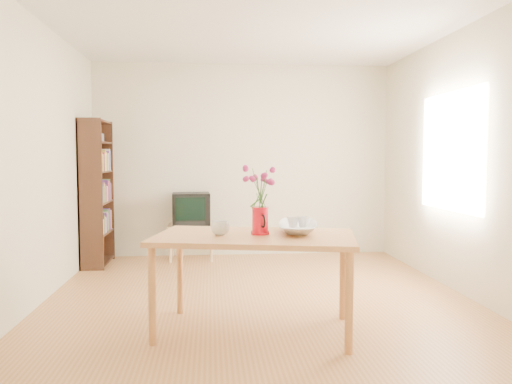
{
  "coord_description": "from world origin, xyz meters",
  "views": [
    {
      "loc": [
        -0.44,
        -4.56,
        1.34
      ],
      "look_at": [
        0.0,
        0.3,
        1.0
      ],
      "focal_mm": 35.0,
      "sensor_mm": 36.0,
      "label": 1
    }
  ],
  "objects": [
    {
      "name": "room",
      "position": [
        0.03,
        0.0,
        1.3
      ],
      "size": [
        4.5,
        4.5,
        4.5
      ],
      "color": "#9F6938",
      "rests_on": "ground"
    },
    {
      "name": "table",
      "position": [
        -0.11,
        -0.8,
        0.67
      ],
      "size": [
        1.65,
        1.15,
        0.75
      ],
      "rotation": [
        0.0,
        0.0,
        -0.21
      ],
      "color": "#B4733D",
      "rests_on": "ground"
    },
    {
      "name": "tv_stand",
      "position": [
        -0.7,
        1.97,
        0.39
      ],
      "size": [
        0.6,
        0.45,
        0.46
      ],
      "color": "tan",
      "rests_on": "ground"
    },
    {
      "name": "bookshelf",
      "position": [
        -1.85,
        1.75,
        0.84
      ],
      "size": [
        0.28,
        0.7,
        1.8
      ],
      "color": "black",
      "rests_on": "ground"
    },
    {
      "name": "pitcher",
      "position": [
        -0.07,
        -0.78,
        0.85
      ],
      "size": [
        0.14,
        0.22,
        0.21
      ],
      "rotation": [
        0.0,
        0.0,
        0.2
      ],
      "color": "red",
      "rests_on": "table"
    },
    {
      "name": "flowers",
      "position": [
        -0.07,
        -0.78,
        1.12
      ],
      "size": [
        0.24,
        0.24,
        0.34
      ],
      "primitive_type": null,
      "color": "#C22D74",
      "rests_on": "pitcher"
    },
    {
      "name": "mug",
      "position": [
        -0.37,
        -0.8,
        0.8
      ],
      "size": [
        0.16,
        0.16,
        0.11
      ],
      "primitive_type": "imported",
      "rotation": [
        0.0,
        0.0,
        3.33
      ],
      "color": "white",
      "rests_on": "table"
    },
    {
      "name": "bowl",
      "position": [
        0.24,
        -0.68,
        0.96
      ],
      "size": [
        0.53,
        0.53,
        0.43
      ],
      "primitive_type": "imported",
      "rotation": [
        0.0,
        0.0,
        -0.18
      ],
      "color": "white",
      "rests_on": "table"
    },
    {
      "name": "teacup_a",
      "position": [
        0.2,
        -0.68,
        0.93
      ],
      "size": [
        0.11,
        0.11,
        0.07
      ],
      "primitive_type": "imported",
      "rotation": [
        0.0,
        0.0,
        0.56
      ],
      "color": "white",
      "rests_on": "bowl"
    },
    {
      "name": "teacup_b",
      "position": [
        0.29,
        -0.66,
        0.93
      ],
      "size": [
        0.11,
        0.11,
        0.07
      ],
      "primitive_type": "imported",
      "rotation": [
        0.0,
        0.0,
        2.08
      ],
      "color": "white",
      "rests_on": "bowl"
    },
    {
      "name": "television",
      "position": [
        -0.7,
        1.98,
        0.67
      ],
      "size": [
        0.5,
        0.47,
        0.42
      ],
      "rotation": [
        0.0,
        0.0,
        0.06
      ],
      "color": "black",
      "rests_on": "tv_stand"
    }
  ]
}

